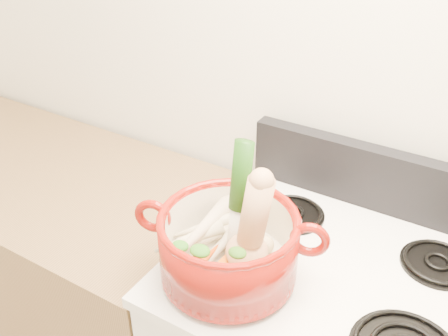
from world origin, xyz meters
The scene contains 22 objects.
wall_back centered at (0.00, 1.75, 1.30)m, with size 3.50×0.02×2.60m, color white.
cooktop centered at (0.00, 1.40, 0.93)m, with size 0.78×0.67×0.03m, color white.
control_backsplash centered at (0.00, 1.70, 1.04)m, with size 0.76×0.05×0.18m, color black.
counter_left centered at (-1.07, 1.40, 0.45)m, with size 1.36×0.65×0.90m, color brown.
burner_front_left centered at (-0.19, 1.24, 0.96)m, with size 0.22×0.22×0.02m, color black.
burner_back_left centered at (-0.19, 1.54, 0.96)m, with size 0.17×0.17×0.02m, color black.
burner_back_right centered at (0.19, 1.54, 0.96)m, with size 0.17×0.17×0.02m, color black.
dutch_oven centered at (-0.22, 1.25, 1.05)m, with size 0.31×0.31×0.15m, color maroon.
pot_handle_left centered at (-0.39, 1.19, 1.10)m, with size 0.09×0.09×0.02m, color maroon.
pot_handle_right centered at (-0.05, 1.30, 1.10)m, with size 0.09×0.09×0.02m, color maroon.
squash centered at (-0.18, 1.25, 1.12)m, with size 0.10×0.10×0.24m, color tan, non-canonical shape.
leek centered at (-0.22, 1.28, 1.15)m, with size 0.05×0.05×0.30m, color beige.
ginger centered at (-0.20, 1.31, 1.02)m, with size 0.09×0.06×0.05m, color #D2BF81.
parsnip_0 centered at (-0.25, 1.29, 1.02)m, with size 0.04×0.04×0.20m, color beige.
parsnip_1 centered at (-0.29, 1.27, 1.03)m, with size 0.04×0.04×0.17m, color beige.
parsnip_2 centered at (-0.24, 1.29, 1.04)m, with size 0.04×0.04×0.20m, color beige.
parsnip_3 centered at (-0.32, 1.23, 1.04)m, with size 0.04×0.04×0.17m, color beige.
parsnip_4 centered at (-0.29, 1.30, 1.05)m, with size 0.04×0.04×0.20m, color beige.
parsnip_5 centered at (-0.30, 1.26, 1.05)m, with size 0.05×0.05×0.25m, color beige.
carrot_0 centered at (-0.21, 1.21, 1.02)m, with size 0.03×0.03×0.17m, color #CB580A.
carrot_1 centered at (-0.25, 1.18, 1.02)m, with size 0.03×0.03×0.13m, color red.
carrot_2 centered at (-0.19, 1.23, 1.03)m, with size 0.03×0.03×0.16m, color #DE520B.
Camera 1 is at (0.22, 0.51, 1.78)m, focal length 40.00 mm.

